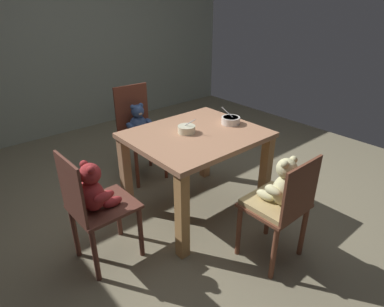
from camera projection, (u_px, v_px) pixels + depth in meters
ground_plane at (196, 209)px, 2.96m from camera, size 5.20×5.20×0.04m
wall_rear at (62, 30)px, 4.11m from camera, size 5.20×0.08×2.64m
dining_table at (196, 148)px, 2.69m from camera, size 1.03×0.87×0.73m
teddy_chair_near_front at (281, 196)px, 2.17m from camera, size 0.41×0.37×0.83m
teddy_chair_far_center at (139, 127)px, 3.28m from camera, size 0.42×0.42×0.93m
teddy_chair_near_left at (95, 198)px, 2.15m from camera, size 0.42×0.38×0.86m
porridge_bowl_white_near_right at (231, 120)px, 2.80m from camera, size 0.16×0.17×0.14m
porridge_bowl_cream_center at (187, 129)px, 2.62m from camera, size 0.14×0.15×0.13m
metal_pail at (133, 117)px, 4.76m from camera, size 0.27×0.27×0.23m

